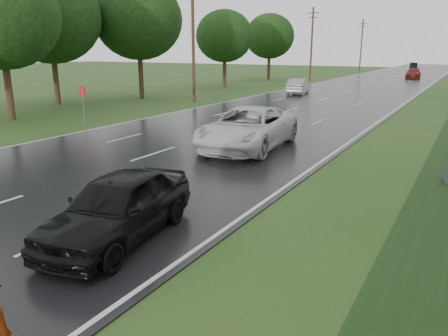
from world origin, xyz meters
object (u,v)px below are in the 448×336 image
(road_sign, at_px, (83,97))
(silver_sedan, at_px, (298,86))
(white_pickup, at_px, (248,128))
(dark_sedan, at_px, (118,206))

(road_sign, bearing_deg, silver_sedan, 78.68)
(road_sign, distance_m, silver_sedan, 24.16)
(silver_sedan, bearing_deg, white_pickup, 95.89)
(white_pickup, distance_m, silver_sedan, 25.50)
(road_sign, bearing_deg, dark_sedan, -40.41)
(dark_sedan, relative_size, silver_sedan, 1.03)
(dark_sedan, bearing_deg, silver_sedan, 94.88)
(silver_sedan, bearing_deg, road_sign, 69.20)
(silver_sedan, bearing_deg, dark_sedan, 94.26)
(road_sign, xyz_separation_m, white_pickup, (11.50, -0.91, -0.68))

